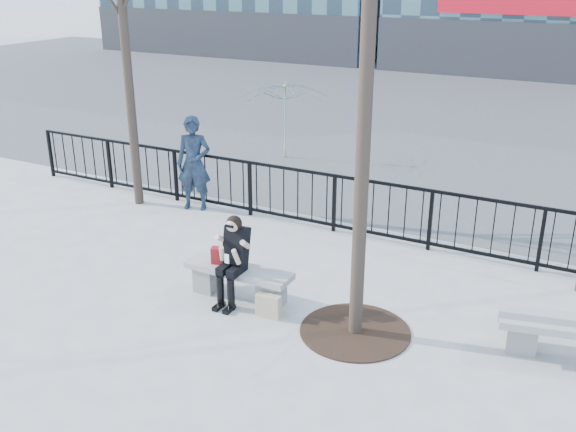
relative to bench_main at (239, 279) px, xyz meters
The scene contains 11 objects.
ground 0.30m from the bench_main, ahead, with size 120.00×120.00×0.00m, color #989893.
street_surface 15.00m from the bench_main, 90.00° to the left, with size 60.00×23.00×0.01m, color #474747.
railing 3.01m from the bench_main, 90.00° to the left, with size 14.00×0.06×1.10m.
tree_grate 1.92m from the bench_main, ahead, with size 1.50×1.50×0.02m, color black.
bench_main is the anchor object (origin of this frame).
bench_second 4.57m from the bench_main, ahead, with size 1.83×0.51×0.54m.
seated_woman 0.40m from the bench_main, 90.00° to the right, with size 0.50×0.64×1.34m.
handbag 0.44m from the bench_main, behind, with size 0.30×0.14×0.25m, color maroon.
shopping_bag 0.73m from the bench_main, 23.57° to the right, with size 0.36×0.13×0.34m, color beige.
standing_man 3.99m from the bench_main, 134.68° to the left, with size 0.69×0.46×1.90m, color black.
vendor_umbrella 7.48m from the bench_main, 113.04° to the left, with size 2.13×2.18×1.96m, color #C9D62F.
Camera 1 is at (4.59, -7.16, 4.63)m, focal length 40.00 mm.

